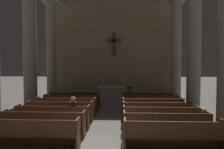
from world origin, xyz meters
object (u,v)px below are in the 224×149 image
(pew_left_row_1, at_px, (31,133))
(column_left_second, at_px, (30,47))
(column_left_third, at_px, (51,52))
(lectern, at_px, (129,96))
(pew_left_row_7, at_px, (75,100))
(pew_right_row_4, at_px, (156,112))
(altar, at_px, (113,93))
(pew_left_row_4, at_px, (60,111))
(column_right_third, at_px, (176,51))
(pew_right_row_2, at_px, (166,126))
(candlestick_left, at_px, (103,83))
(pew_right_row_3, at_px, (161,118))
(pew_left_row_3, at_px, (53,117))
(pew_right_row_5, at_px, (153,108))
(pew_left_row_6, at_px, (71,103))
(pew_right_row_6, at_px, (150,104))
(pew_left_row_5, at_px, (66,107))
(pew_right_row_7, at_px, (147,101))
(column_right_second, at_px, (194,47))
(pew_left_row_2, at_px, (43,124))
(lone_worshipper, at_px, (74,112))
(pew_right_row_1, at_px, (174,136))
(candlestick_right, at_px, (122,83))

(pew_left_row_1, distance_m, column_left_second, 6.84)
(column_left_third, relative_size, lectern, 6.37)
(pew_left_row_7, bearing_deg, pew_right_row_4, -35.10)
(column_left_third, height_order, altar, column_left_third)
(pew_left_row_4, distance_m, column_right_third, 9.71)
(pew_right_row_2, height_order, candlestick_left, candlestick_left)
(candlestick_left, bearing_deg, lectern, -33.10)
(pew_left_row_7, relative_size, pew_right_row_3, 1.00)
(pew_left_row_3, xyz_separation_m, candlestick_left, (1.46, 6.71, 0.78))
(pew_right_row_5, bearing_deg, altar, 114.77)
(pew_left_row_1, distance_m, pew_right_row_5, 5.92)
(pew_left_row_6, relative_size, pew_right_row_6, 1.00)
(pew_left_row_6, distance_m, pew_right_row_2, 5.92)
(pew_right_row_2, height_order, pew_right_row_3, same)
(pew_right_row_2, relative_size, pew_right_row_4, 1.00)
(pew_left_row_4, bearing_deg, pew_left_row_5, 90.00)
(pew_right_row_6, distance_m, pew_right_row_7, 1.01)
(pew_left_row_3, xyz_separation_m, column_right_second, (6.80, 3.54, 3.11))
(column_right_third, bearing_deg, pew_right_row_6, -120.65)
(pew_right_row_7, bearing_deg, candlestick_left, 137.10)
(pew_right_row_3, relative_size, column_left_second, 0.40)
(column_left_third, bearing_deg, pew_left_row_2, -73.25)
(column_left_third, height_order, lone_worshipper, column_left_third)
(pew_left_row_1, height_order, pew_right_row_7, same)
(pew_left_row_2, height_order, lectern, lectern)
(pew_left_row_5, height_order, pew_left_row_6, same)
(pew_right_row_1, height_order, pew_right_row_5, same)
(pew_right_row_6, bearing_deg, pew_left_row_4, -154.89)
(pew_right_row_4, bearing_deg, pew_left_row_4, 180.00)
(candlestick_right, bearing_deg, pew_right_row_5, -72.68)
(pew_left_row_2, xyz_separation_m, column_right_third, (6.80, 8.23, 3.11))
(pew_left_row_1, bearing_deg, column_left_third, 105.00)
(lectern, bearing_deg, pew_left_row_5, -133.47)
(pew_left_row_7, xyz_separation_m, pew_right_row_7, (4.32, 0.00, 0.00))
(pew_left_row_4, xyz_separation_m, column_left_second, (-2.48, 2.52, 3.11))
(pew_right_row_5, relative_size, altar, 1.35)
(pew_left_row_2, relative_size, pew_right_row_5, 1.00)
(pew_right_row_7, bearing_deg, lone_worshipper, -130.86)
(pew_right_row_3, height_order, pew_right_row_4, same)
(column_right_third, bearing_deg, pew_left_row_2, -129.56)
(pew_left_row_2, bearing_deg, column_left_second, 118.57)
(pew_left_row_3, height_order, column_right_third, column_right_third)
(pew_left_row_6, distance_m, column_left_third, 5.77)
(pew_left_row_4, bearing_deg, candlestick_left, 75.62)
(pew_right_row_4, bearing_deg, pew_right_row_2, -90.00)
(pew_right_row_2, height_order, lone_worshipper, lone_worshipper)
(pew_left_row_1, bearing_deg, candlestick_right, 71.86)
(pew_left_row_1, height_order, pew_left_row_2, same)
(pew_left_row_6, relative_size, pew_right_row_4, 1.00)
(pew_left_row_2, distance_m, column_right_third, 11.12)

